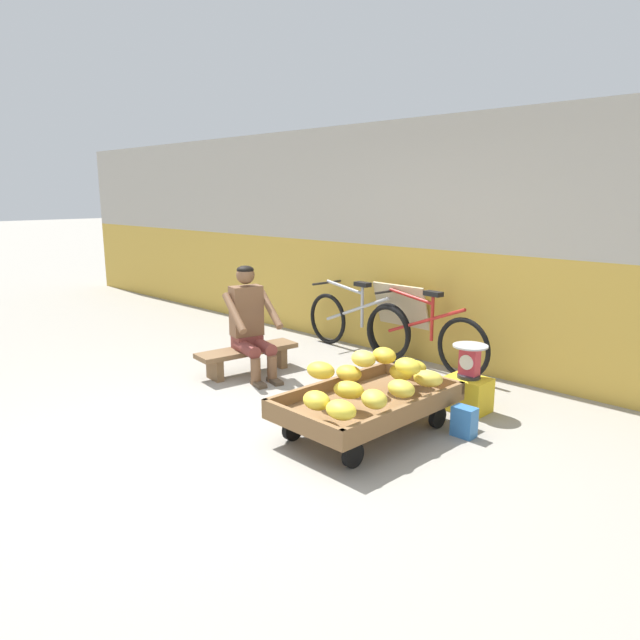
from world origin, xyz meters
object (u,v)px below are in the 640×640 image
bicycle_far_left (424,336)px  sign_board (404,320)px  banana_cart (367,405)px  bicycle_near_left (356,323)px  low_bench (248,354)px  shopping_bag (464,422)px  plastic_crate (468,394)px  weighing_scale (470,361)px  vendor_seated (250,322)px

bicycle_far_left → sign_board: (-0.43, 0.21, 0.07)m
banana_cart → bicycle_near_left: size_ratio=0.88×
low_bench → shopping_bag: bearing=3.4°
bicycle_near_left → shopping_bag: 2.60m
banana_cart → plastic_crate: bearing=73.2°
banana_cart → low_bench: bearing=169.9°
bicycle_near_left → sign_board: sign_board is taller
low_bench → weighing_scale: size_ratio=3.77×
weighing_scale → sign_board: (-1.46, 1.02, -0.03)m
plastic_crate → bicycle_near_left: bicycle_near_left is taller
bicycle_far_left → shopping_bag: size_ratio=6.91×
vendor_seated → bicycle_near_left: 1.48m
low_bench → vendor_seated: bearing=-14.7°
shopping_bag → vendor_seated: bearing=-176.0°
vendor_seated → sign_board: size_ratio=1.32×
vendor_seated → sign_board: bearing=67.8°
vendor_seated → bicycle_far_left: vendor_seated is taller
vendor_seated → bicycle_far_left: bearing=52.9°
vendor_seated → weighing_scale: (2.15, 0.68, -0.11)m
low_bench → shopping_bag: low_bench is taller
banana_cart → low_bench: size_ratio=1.29×
banana_cart → bicycle_far_left: bicycle_far_left is taller
vendor_seated → weighing_scale: bearing=17.4°
plastic_crate → sign_board: 1.80m
bicycle_near_left → shopping_bag: bicycle_near_left is taller
weighing_scale → bicycle_near_left: bearing=158.4°
weighing_scale → sign_board: sign_board is taller
bicycle_near_left → bicycle_far_left: bearing=1.7°
vendor_seated → bicycle_far_left: (1.12, 1.49, -0.21)m
sign_board → shopping_bag: sign_board is taller
weighing_scale → vendor_seated: bearing=-162.6°
banana_cart → vendor_seated: 1.91m
vendor_seated → shopping_bag: 2.47m
low_bench → shopping_bag: (2.51, 0.15, -0.08)m
weighing_scale → sign_board: bearing=144.9°
plastic_crate → weighing_scale: bearing=-90.0°
vendor_seated → sign_board: (0.70, 1.70, -0.14)m
bicycle_far_left → sign_board: size_ratio=1.92×
weighing_scale → sign_board: 1.78m
sign_board → shopping_bag: size_ratio=3.59×
plastic_crate → shopping_bag: (0.27, -0.51, -0.03)m
bicycle_far_left → sign_board: 0.49m
low_bench → vendor_seated: size_ratio=0.99×
plastic_crate → banana_cart: bearing=-106.8°
bicycle_far_left → banana_cart: bearing=-68.2°
low_bench → sign_board: sign_board is taller
plastic_crate → vendor_seated: bearing=-162.5°
bicycle_far_left → shopping_bag: 1.86m
weighing_scale → bicycle_far_left: size_ratio=0.18×
vendor_seated → plastic_crate: size_ratio=3.17×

